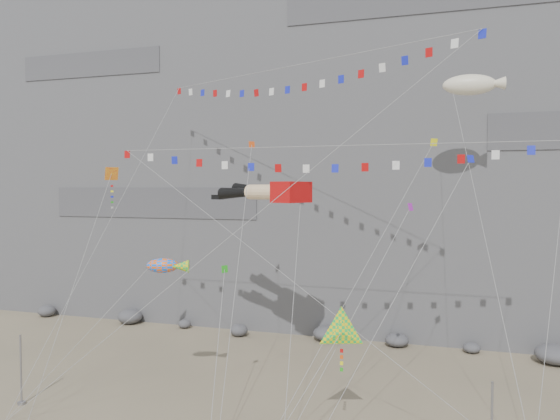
# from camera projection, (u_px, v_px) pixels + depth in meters

# --- Properties ---
(ground) EXTENTS (120.00, 120.00, 0.00)m
(ground) POSITION_uv_depth(u_px,v_px,m) (265.00, 418.00, 31.85)
(ground) COLOR gray
(ground) RESTS_ON ground
(cliff) EXTENTS (80.00, 28.00, 50.00)m
(cliff) POSITION_uv_depth(u_px,v_px,m) (357.00, 85.00, 61.32)
(cliff) COLOR slate
(cliff) RESTS_ON ground
(talus_boulders) EXTENTS (60.00, 3.00, 1.20)m
(talus_boulders) POSITION_uv_depth(u_px,v_px,m) (328.00, 334.00, 48.04)
(talus_boulders) COLOR #57575C
(talus_boulders) RESTS_ON ground
(anchor_pole_left) EXTENTS (0.12, 0.12, 4.37)m
(anchor_pole_left) POSITION_uv_depth(u_px,v_px,m) (21.00, 370.00, 33.87)
(anchor_pole_left) COLOR gray
(anchor_pole_left) RESTS_ON ground
(legs_kite) EXTENTS (10.35, 17.33, 19.19)m
(legs_kite) POSITION_uv_depth(u_px,v_px,m) (267.00, 192.00, 38.39)
(legs_kite) COLOR #B90B0C
(legs_kite) RESTS_ON ground
(flag_banner_upper) EXTENTS (25.93, 19.56, 29.47)m
(flag_banner_upper) POSITION_uv_depth(u_px,v_px,m) (295.00, 66.00, 39.42)
(flag_banner_upper) COLOR #B90B0C
(flag_banner_upper) RESTS_ON ground
(flag_banner_lower) EXTENTS (29.35, 7.59, 21.53)m
(flag_banner_lower) POSITION_uv_depth(u_px,v_px,m) (321.00, 146.00, 35.86)
(flag_banner_lower) COLOR #B90B0C
(flag_banner_lower) RESTS_ON ground
(harlequin_kite) EXTENTS (1.98, 9.19, 16.56)m
(harlequin_kite) POSITION_uv_depth(u_px,v_px,m) (111.00, 174.00, 38.31)
(harlequin_kite) COLOR red
(harlequin_kite) RESTS_ON ground
(fish_windsock) EXTENTS (8.86, 6.72, 12.33)m
(fish_windsock) POSITION_uv_depth(u_px,v_px,m) (162.00, 266.00, 34.82)
(fish_windsock) COLOR #FF5F0D
(fish_windsock) RESTS_ON ground
(delta_kite) EXTENTS (4.56, 7.60, 9.53)m
(delta_kite) POSITION_uv_depth(u_px,v_px,m) (341.00, 332.00, 28.86)
(delta_kite) COLOR yellow
(delta_kite) RESTS_ON ground
(blimp_windsock) EXTENTS (5.18, 16.30, 26.06)m
(blimp_windsock) POSITION_uv_depth(u_px,v_px,m) (469.00, 85.00, 39.40)
(blimp_windsock) COLOR #EEE4C3
(blimp_windsock) RESTS_ON ground
(small_kite_a) EXTENTS (3.26, 12.96, 20.77)m
(small_kite_a) POSITION_uv_depth(u_px,v_px,m) (251.00, 150.00, 38.36)
(small_kite_a) COLOR #E04B12
(small_kite_a) RESTS_ON ground
(small_kite_b) EXTENTS (6.24, 9.94, 16.42)m
(small_kite_b) POSITION_uv_depth(u_px,v_px,m) (408.00, 211.00, 33.45)
(small_kite_b) COLOR purple
(small_kite_b) RESTS_ON ground
(small_kite_c) EXTENTS (3.21, 9.05, 12.33)m
(small_kite_c) POSITION_uv_depth(u_px,v_px,m) (224.00, 273.00, 32.65)
(small_kite_c) COLOR green
(small_kite_c) RESTS_ON ground
(small_kite_d) EXTENTS (8.37, 15.36, 23.45)m
(small_kite_d) POSITION_uv_depth(u_px,v_px,m) (431.00, 147.00, 37.15)
(small_kite_d) COLOR yellow
(small_kite_d) RESTS_ON ground
(small_kite_e) EXTENTS (8.29, 9.90, 19.36)m
(small_kite_e) POSITION_uv_depth(u_px,v_px,m) (467.00, 166.00, 31.78)
(small_kite_e) COLOR #1620C3
(small_kite_e) RESTS_ON ground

